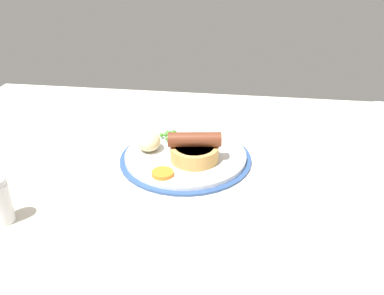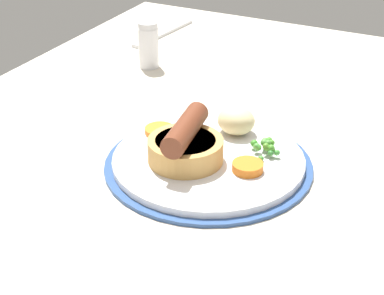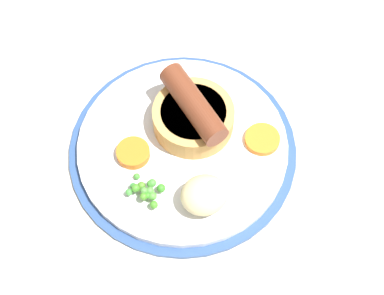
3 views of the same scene
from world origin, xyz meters
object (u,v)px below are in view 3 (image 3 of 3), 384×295
(sausage_pudding, at_px, (193,115))
(carrot_slice_0, at_px, (262,139))
(pea_pile, at_px, (146,190))
(dinner_plate, at_px, (183,149))
(carrot_slice_1, at_px, (133,153))
(potato_chunk_0, at_px, (204,195))

(sausage_pudding, height_order, carrot_slice_0, sausage_pudding)
(pea_pile, distance_m, carrot_slice_0, 0.15)
(carrot_slice_0, bearing_deg, dinner_plate, 71.00)
(dinner_plate, relative_size, carrot_slice_1, 6.94)
(potato_chunk_0, bearing_deg, dinner_plate, -3.96)
(potato_chunk_0, distance_m, carrot_slice_1, 0.10)
(sausage_pudding, height_order, potato_chunk_0, sausage_pudding)
(pea_pile, relative_size, potato_chunk_0, 0.96)
(sausage_pudding, distance_m, potato_chunk_0, 0.10)
(potato_chunk_0, distance_m, carrot_slice_0, 0.10)
(potato_chunk_0, bearing_deg, carrot_slice_1, 31.42)
(sausage_pudding, relative_size, carrot_slice_0, 2.59)
(carrot_slice_1, bearing_deg, pea_pile, 176.22)
(pea_pile, xyz_separation_m, carrot_slice_0, (0.01, -0.15, -0.01))
(sausage_pudding, relative_size, pea_pile, 2.12)
(dinner_plate, height_order, carrot_slice_1, carrot_slice_1)
(potato_chunk_0, relative_size, carrot_slice_0, 1.27)
(dinner_plate, height_order, pea_pile, pea_pile)
(dinner_plate, distance_m, pea_pile, 0.07)
(pea_pile, bearing_deg, carrot_slice_0, -85.19)
(pea_pile, bearing_deg, dinner_plate, -54.91)
(dinner_plate, bearing_deg, potato_chunk_0, 176.04)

